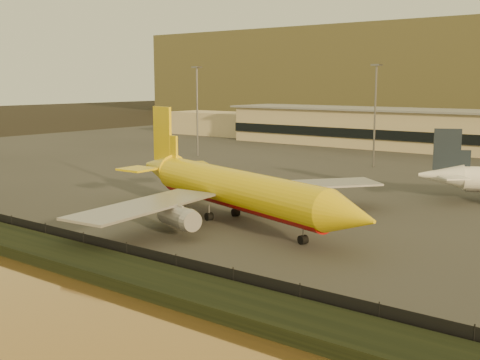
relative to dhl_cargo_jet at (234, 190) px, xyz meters
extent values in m
plane|color=black|center=(0.65, -10.94, -5.21)|extent=(900.00, 900.00, 0.00)
cube|color=black|center=(0.65, -27.94, -4.51)|extent=(320.00, 7.00, 1.40)
cube|color=#2D2D2D|center=(0.65, 84.06, -5.11)|extent=(320.00, 220.00, 0.20)
cube|color=black|center=(0.65, -23.94, -3.91)|extent=(300.00, 0.05, 2.20)
cube|color=tan|center=(0.65, 114.06, 0.99)|extent=(160.00, 22.00, 12.00)
cube|color=black|center=(0.65, 102.86, -0.01)|extent=(160.00, 0.60, 3.00)
cube|color=gray|center=(0.65, 114.06, 7.29)|extent=(164.00, 24.00, 0.60)
cube|color=tan|center=(-94.35, 118.06, -0.51)|extent=(50.00, 18.00, 9.00)
cylinder|color=slate|center=(-59.35, 59.06, 7.49)|extent=(0.50, 0.50, 25.00)
cube|color=slate|center=(-59.35, 59.06, 20.19)|extent=(2.20, 2.20, 0.40)
cylinder|color=slate|center=(-9.35, 69.06, 7.49)|extent=(0.50, 0.50, 25.00)
cube|color=slate|center=(-9.35, 69.06, 20.19)|extent=(2.20, 2.20, 0.40)
cube|color=brown|center=(-139.35, 329.06, 22.29)|extent=(260.00, 160.00, 55.00)
cylinder|color=yellow|center=(0.98, -0.30, 0.30)|extent=(38.66, 16.51, 5.59)
cylinder|color=#9E0B09|center=(0.98, -0.30, -0.68)|extent=(37.28, 15.02, 4.36)
cone|color=yellow|center=(23.11, -6.96, 0.30)|extent=(8.82, 7.52, 5.59)
cone|color=yellow|center=(-22.18, 6.68, 0.72)|extent=(10.87, 8.14, 5.59)
cube|color=yellow|center=(-21.15, 6.37, 6.87)|extent=(5.79, 2.13, 9.78)
cube|color=yellow|center=(-18.51, 11.41, 1.14)|extent=(7.44, 7.43, 0.34)
cube|color=yellow|center=(-21.73, 0.71, 1.14)|extent=(5.49, 5.43, 0.34)
cube|color=gray|center=(4.24, 14.27, -0.68)|extent=(21.01, 23.57, 0.34)
cylinder|color=gray|center=(5.77, 10.02, -2.21)|extent=(7.06, 4.80, 3.07)
cube|color=gray|center=(-4.34, -14.24, -0.68)|extent=(9.70, 24.77, 0.34)
cylinder|color=gray|center=(-0.72, -11.54, -2.21)|extent=(7.06, 4.80, 3.07)
cylinder|color=black|center=(15.13, -4.56, -4.39)|extent=(1.46, 1.29, 1.23)
cylinder|color=slate|center=(15.13, -4.56, -3.75)|extent=(0.21, 0.21, 2.52)
cylinder|color=black|center=(-3.60, -1.54, -4.39)|extent=(1.46, 1.29, 1.23)
cylinder|color=slate|center=(-3.60, -1.54, -3.75)|extent=(0.21, 0.21, 2.52)
cylinder|color=black|center=(-2.15, 3.28, -4.39)|extent=(1.46, 1.29, 1.23)
cylinder|color=slate|center=(-2.15, 3.28, -3.75)|extent=(0.21, 0.21, 2.52)
cone|color=white|center=(18.83, 36.57, -0.60)|extent=(8.82, 7.16, 4.30)
cube|color=black|center=(19.61, 36.93, 4.12)|extent=(4.43, 2.31, 7.52)
cube|color=white|center=(18.58, 41.19, -0.28)|extent=(4.76, 4.57, 0.26)
cube|color=white|center=(22.20, 33.40, -0.28)|extent=(5.92, 5.91, 0.26)
cube|color=yellow|center=(7.57, 17.21, -4.17)|extent=(4.08, 2.96, 1.68)
cube|color=white|center=(-29.01, 22.89, -4.15)|extent=(3.87, 1.82, 1.72)
camera|label=1|loc=(55.08, -70.40, 16.06)|focal=45.00mm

